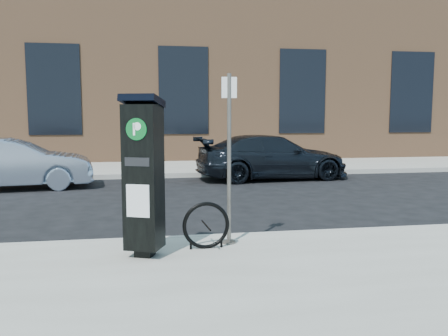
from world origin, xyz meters
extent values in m
plane|color=black|center=(0.00, 0.00, 0.00)|extent=(120.00, 120.00, 0.00)
cube|color=gray|center=(0.00, 14.00, 0.07)|extent=(60.00, 12.00, 0.15)
cube|color=#9E9B93|center=(0.00, -0.02, 0.07)|extent=(60.00, 0.12, 0.16)
cube|color=#9E9B93|center=(0.00, 8.02, 0.07)|extent=(60.00, 0.12, 0.16)
cube|color=#8C5E3F|center=(0.00, 17.00, 4.00)|extent=(28.00, 10.00, 8.00)
cube|color=black|center=(-5.00, 11.98, 3.00)|extent=(2.00, 0.06, 3.50)
cube|color=black|center=(0.00, 11.98, 3.00)|extent=(2.00, 0.06, 3.50)
cube|color=black|center=(5.00, 11.98, 3.00)|extent=(2.00, 0.06, 3.50)
cube|color=black|center=(10.00, 11.98, 3.00)|extent=(2.00, 0.06, 3.50)
cube|color=black|center=(-1.63, -0.95, 0.21)|extent=(0.30, 0.30, 0.11)
cube|color=black|center=(-1.63, -0.95, 1.23)|extent=(0.57, 0.54, 1.94)
cube|color=black|center=(-1.63, -0.95, 2.25)|extent=(0.63, 0.60, 0.18)
cylinder|color=#064D1C|center=(-1.71, -1.14, 1.88)|extent=(0.27, 0.13, 0.28)
cube|color=white|center=(-1.71, -1.14, 1.88)|extent=(0.10, 0.05, 0.16)
cube|color=silver|center=(-1.71, -1.14, 0.95)|extent=(0.30, 0.13, 0.43)
cube|color=black|center=(-1.71, -1.14, 1.46)|extent=(0.32, 0.14, 0.11)
cylinder|color=#5C5751|center=(-0.38, -0.51, 0.17)|extent=(0.20, 0.20, 0.03)
cylinder|color=#5C5751|center=(-0.38, -0.51, 1.40)|extent=(0.06, 0.06, 2.51)
cube|color=silver|center=(-0.38, -0.51, 2.46)|extent=(0.22, 0.04, 0.30)
torus|color=black|center=(-0.76, -0.74, 0.49)|extent=(0.69, 0.10, 0.69)
cylinder|color=black|center=(-0.98, -0.75, 0.22)|extent=(0.03, 0.03, 0.13)
cylinder|color=black|center=(-0.53, -0.72, 0.22)|extent=(0.03, 0.03, 0.13)
imported|color=#8593AA|center=(-5.19, 6.40, 0.70)|extent=(4.40, 1.99, 1.40)
imported|color=black|center=(2.40, 7.21, 0.70)|extent=(4.97, 2.32, 1.40)
camera|label=1|loc=(-1.61, -7.33, 2.08)|focal=38.00mm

